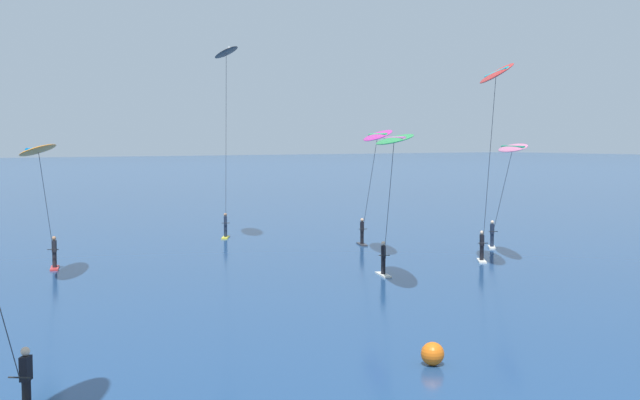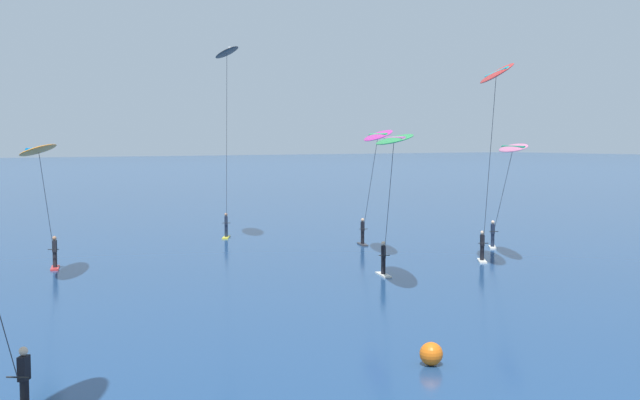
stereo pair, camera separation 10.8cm
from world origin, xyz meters
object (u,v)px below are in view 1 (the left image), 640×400
kitesurfer_green (393,148)px  kitesurfer_magenta (376,144)px  kitesurfer_pink (510,157)px  marker_buoy (433,354)px  kitesurfer_black (226,67)px  kitesurfer_orange (40,159)px  kitesurfer_red (495,87)px

kitesurfer_green → kitesurfer_magenta: bearing=57.9°
kitesurfer_pink → marker_buoy: size_ratio=10.92×
kitesurfer_magenta → kitesurfer_black: 12.29m
kitesurfer_green → kitesurfer_pink: bearing=17.5°
kitesurfer_orange → kitesurfer_black: (13.83, 8.32, 5.61)m
kitesurfer_magenta → marker_buoy: bearing=-122.2°
kitesurfer_magenta → kitesurfer_black: (-4.48, 10.31, 4.96)m
kitesurfer_pink → kitesurfer_green: (-10.88, -3.43, 0.59)m
kitesurfer_orange → kitesurfer_red: kitesurfer_red is taller
kitesurfer_pink → kitesurfer_black: 19.27m
marker_buoy → kitesurfer_red: bearing=40.0°
kitesurfer_green → kitesurfer_magenta: size_ratio=0.88×
kitesurfer_red → marker_buoy: size_ratio=15.04×
kitesurfer_pink → marker_buoy: kitesurfer_pink is taller
kitesurfer_pink → kitesurfer_black: kitesurfer_black is taller
kitesurfer_orange → marker_buoy: bearing=-73.7°
kitesurfer_orange → kitesurfer_magenta: size_ratio=0.86×
kitesurfer_magenta → kitesurfer_orange: bearing=173.8°
kitesurfer_red → kitesurfer_black: 19.03m
kitesurfer_black → marker_buoy: kitesurfer_black is taller
kitesurfer_pink → kitesurfer_magenta: 7.57m
kitesurfer_green → kitesurfer_black: bearing=87.2°
kitesurfer_pink → kitesurfer_black: bearing=122.7°
kitesurfer_red → kitesurfer_magenta: kitesurfer_red is taller
kitesurfer_black → marker_buoy: (-7.62, -29.55, -11.07)m
kitesurfer_pink → kitesurfer_magenta: bearing=136.6°
kitesurfer_green → marker_buoy: size_ratio=10.04×
kitesurfer_green → marker_buoy: 13.92m
kitesurfer_orange → kitesurfer_red: 22.62m
kitesurfer_green → marker_buoy: bearing=-122.2°
kitesurfer_red → kitesurfer_black: bearing=109.7°
kitesurfer_orange → kitesurfer_black: kitesurfer_black is taller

